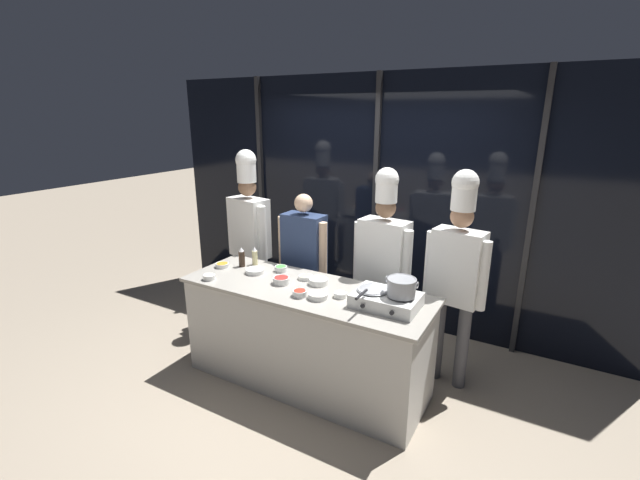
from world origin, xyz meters
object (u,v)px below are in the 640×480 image
object	(u,v)px
chef_sous	(383,255)
prep_bowl_noodles	(318,281)
portable_stove	(386,300)
prep_bowl_onion	(340,294)
prep_bowl_scallions	(281,268)
prep_bowl_ginger	(306,277)
person_guest	(304,255)
stock_pot	(401,287)
prep_bowl_chicken	(209,277)
prep_bowl_bean_sprouts	(255,271)
chef_line	(457,265)
frying_pan	(372,286)
prep_bowl_chili_flakes	(300,293)
prep_bowl_shrimp	(318,295)
chef_head	(249,228)
prep_bowl_carrots	(222,265)
squeeze_bottle_oil	(255,256)
prep_bowl_bell_pepper	(281,280)
squeeze_bottle_soy	(242,257)

from	to	relation	value
chef_sous	prep_bowl_noodles	bearing A→B (deg)	64.38
portable_stove	prep_bowl_onion	size ratio (longest dim) A/B	4.61
prep_bowl_scallions	prep_bowl_ginger	bearing A→B (deg)	-9.58
prep_bowl_ginger	person_guest	size ratio (longest dim) A/B	0.08
stock_pot	prep_bowl_chicken	bearing A→B (deg)	-171.03
prep_bowl_scallions	prep_bowl_bean_sprouts	xyz separation A→B (m)	(-0.18, -0.15, -0.01)
portable_stove	chef_line	bearing A→B (deg)	59.48
portable_stove	frying_pan	world-z (taller)	frying_pan
prep_bowl_chili_flakes	prep_bowl_shrimp	size ratio (longest dim) A/B	0.74
prep_bowl_noodles	prep_bowl_chicken	size ratio (longest dim) A/B	1.52
portable_stove	prep_bowl_ginger	distance (m)	0.83
person_guest	chef_sous	bearing A→B (deg)	-174.09
prep_bowl_scallions	prep_bowl_onion	xyz separation A→B (m)	(0.74, -0.24, -0.00)
prep_bowl_chicken	person_guest	distance (m)	0.97
portable_stove	chef_head	distance (m)	1.96
portable_stove	prep_bowl_carrots	size ratio (longest dim) A/B	3.76
squeeze_bottle_oil	prep_bowl_onion	xyz separation A→B (m)	(1.05, -0.26, -0.06)
chef_sous	person_guest	bearing A→B (deg)	12.27
prep_bowl_bean_sprouts	prep_bowl_bell_pepper	distance (m)	0.36
prep_bowl_carrots	prep_bowl_onion	xyz separation A→B (m)	(1.28, -0.05, 0.00)
prep_bowl_carrots	prep_bowl_noodles	world-z (taller)	prep_bowl_noodles
chef_sous	squeeze_bottle_soy	bearing A→B (deg)	31.25
prep_bowl_noodles	squeeze_bottle_oil	bearing A→B (deg)	171.39
squeeze_bottle_oil	prep_bowl_bean_sprouts	bearing A→B (deg)	-52.19
squeeze_bottle_oil	prep_bowl_bell_pepper	distance (m)	0.55
stock_pot	prep_bowl_ginger	xyz separation A→B (m)	(-0.92, 0.16, -0.16)
prep_bowl_bean_sprouts	prep_bowl_chili_flakes	bearing A→B (deg)	-19.94
prep_bowl_chicken	chef_head	bearing A→B (deg)	107.64
prep_bowl_ginger	prep_bowl_bean_sprouts	bearing A→B (deg)	-167.71
prep_bowl_ginger	chef_sous	bearing A→B (deg)	45.35
prep_bowl_bean_sprouts	prep_bowl_bell_pepper	size ratio (longest dim) A/B	1.16
prep_bowl_bean_sprouts	prep_bowl_chicken	xyz separation A→B (m)	(-0.25, -0.32, 0.00)
portable_stove	squeeze_bottle_soy	world-z (taller)	squeeze_bottle_soy
prep_bowl_chicken	prep_bowl_ginger	bearing A→B (deg)	30.26
prep_bowl_bell_pepper	squeeze_bottle_soy	bearing A→B (deg)	163.93
prep_bowl_carrots	prep_bowl_ginger	bearing A→B (deg)	8.98
prep_bowl_chili_flakes	prep_bowl_onion	bearing A→B (deg)	26.30
prep_bowl_chili_flakes	prep_bowl_shrimp	world-z (taller)	prep_bowl_chili_flakes
prep_bowl_onion	prep_bowl_shrimp	xyz separation A→B (m)	(-0.14, -0.11, 0.00)
prep_bowl_ginger	prep_bowl_chicken	size ratio (longest dim) A/B	1.17
stock_pot	chef_head	distance (m)	2.06
chef_head	chef_sous	size ratio (longest dim) A/B	1.05
chef_head	squeeze_bottle_soy	bearing A→B (deg)	133.42
squeeze_bottle_soy	prep_bowl_shrimp	xyz separation A→B (m)	(0.99, -0.27, -0.06)
prep_bowl_ginger	prep_bowl_bell_pepper	size ratio (longest dim) A/B	0.86
prep_bowl_scallions	portable_stove	bearing A→B (deg)	-10.95
prep_bowl_chili_flakes	chef_sous	size ratio (longest dim) A/B	0.06
frying_pan	prep_bowl_ginger	xyz separation A→B (m)	(-0.70, 0.17, -0.12)
frying_pan	prep_bowl_carrots	bearing A→B (deg)	178.69
prep_bowl_chicken	prep_bowl_shrimp	size ratio (longest dim) A/B	0.68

